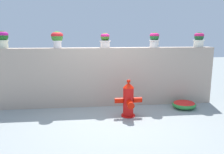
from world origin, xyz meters
The scene contains 9 objects.
ground_plane centered at (0.00, 0.00, 0.00)m, with size 24.00×24.00×0.00m, color gray.
stone_wall centered at (0.00, 1.05, 0.76)m, with size 5.65×0.32×1.51m, color tan.
potted_plant_0 centered at (-2.52, 1.09, 1.76)m, with size 0.28×0.28×0.42m.
potted_plant_1 centered at (-1.21, 1.03, 1.76)m, with size 0.30×0.30×0.41m.
potted_plant_2 centered at (-0.03, 1.09, 1.71)m, with size 0.28×0.28×0.37m.
potted_plant_3 centered at (1.24, 1.02, 1.73)m, with size 0.26×0.26×0.39m.
potted_plant_4 centered at (2.49, 1.09, 1.73)m, with size 0.30×0.30×0.39m.
fire_hydrant centered at (0.42, 0.13, 0.38)m, with size 0.62×0.49×0.85m.
flower_bush_left centered at (1.92, 0.51, 0.11)m, with size 0.59×0.53×0.20m.
Camera 1 is at (-0.49, -4.64, 1.87)m, focal length 35.75 mm.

